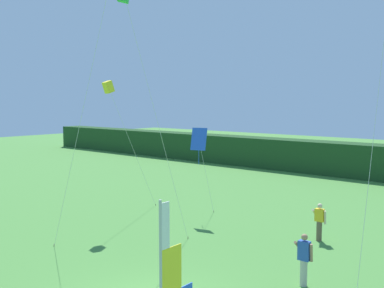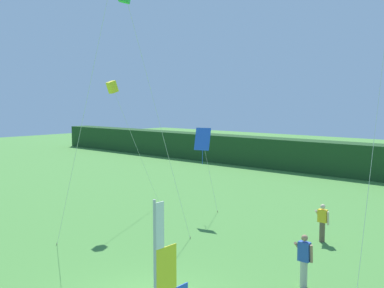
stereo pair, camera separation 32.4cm
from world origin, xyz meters
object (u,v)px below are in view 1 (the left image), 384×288
at_px(kite_blue_diamond_0, 199,141).
at_px(banner_flag, 171,287).
at_px(kite_yellow_box_4, 109,88).
at_px(person_mid_field, 319,221).
at_px(person_near_banner, 304,258).

bearing_deg(kite_blue_diamond_0, banner_flag, -53.31).
xyz_separation_m(banner_flag, kite_yellow_box_4, (-10.49, 6.96, 4.52)).
bearing_deg(person_mid_field, kite_blue_diamond_0, -179.64).
relative_size(person_mid_field, kite_blue_diamond_0, 0.35).
distance_m(banner_flag, person_mid_field, 10.33).
bearing_deg(kite_blue_diamond_0, kite_yellow_box_4, -132.28).
relative_size(person_near_banner, kite_blue_diamond_0, 0.37).
bearing_deg(kite_yellow_box_4, banner_flag, -33.58).
bearing_deg(person_near_banner, kite_yellow_box_4, 173.29).
relative_size(banner_flag, kite_blue_diamond_0, 0.84).
bearing_deg(kite_blue_diamond_0, person_mid_field, 0.36).
bearing_deg(banner_flag, person_mid_field, 97.05).
bearing_deg(banner_flag, kite_blue_diamond_0, 126.69).
height_order(person_near_banner, person_mid_field, person_near_banner).
xyz_separation_m(person_near_banner, kite_yellow_box_4, (-10.76, 1.27, 5.42)).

